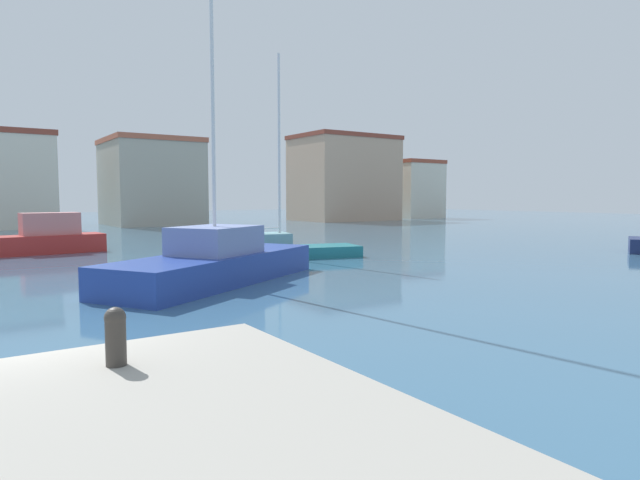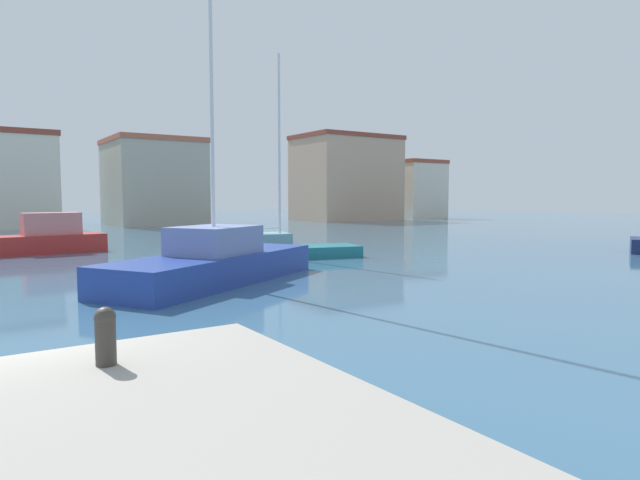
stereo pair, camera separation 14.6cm
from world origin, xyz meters
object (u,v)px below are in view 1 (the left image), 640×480
Objects in this scene: sailboat_blue_behind_lamppost at (215,261)px; sailboat_teal_mid_harbor at (276,249)px; motorboat_red_far_right at (35,240)px; mooring_bollard at (116,334)px.

sailboat_blue_behind_lamppost is 1.57× the size of sailboat_teal_mid_harbor.
motorboat_red_far_right is (-9.17, 8.58, 0.26)m from sailboat_teal_mid_harbor.
sailboat_blue_behind_lamppost is at bearing -74.18° from motorboat_red_far_right.
sailboat_teal_mid_harbor reaches higher than motorboat_red_far_right.
sailboat_blue_behind_lamppost is at bearing -135.58° from sailboat_teal_mid_harbor.
motorboat_red_far_right is at bearing 136.93° from sailboat_teal_mid_harbor.
sailboat_blue_behind_lamppost is 2.10× the size of motorboat_red_far_right.
mooring_bollard is at bearing -124.26° from sailboat_teal_mid_harbor.
sailboat_blue_behind_lamppost is 14.29m from motorboat_red_far_right.
mooring_bollard is 25.05m from motorboat_red_far_right.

